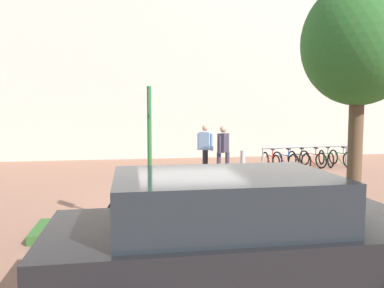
% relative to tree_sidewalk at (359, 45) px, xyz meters
% --- Properties ---
extents(ground_plane, '(60.00, 60.00, 0.00)m').
position_rel_tree_sidewalk_xyz_m(ground_plane, '(-2.91, 2.52, -3.49)').
color(ground_plane, '#936651').
extents(building_facade, '(28.00, 1.20, 10.00)m').
position_rel_tree_sidewalk_xyz_m(building_facade, '(-2.91, 11.27, 1.51)').
color(building_facade, beige).
rests_on(building_facade, ground).
extents(planter_strip, '(7.00, 1.10, 0.16)m').
position_rel_tree_sidewalk_xyz_m(planter_strip, '(-2.59, 0.16, -3.41)').
color(planter_strip, '#336028').
rests_on(planter_strip, ground).
extents(tree_sidewalk, '(2.19, 2.19, 4.74)m').
position_rel_tree_sidewalk_xyz_m(tree_sidewalk, '(0.00, 0.00, 0.00)').
color(tree_sidewalk, brown).
rests_on(tree_sidewalk, ground).
extents(parking_sign_post, '(0.08, 0.36, 2.67)m').
position_rel_tree_sidewalk_xyz_m(parking_sign_post, '(-4.02, 0.16, -1.76)').
color(parking_sign_post, '#2D7238').
rests_on(parking_sign_post, ground).
extents(bike_at_sign, '(1.67, 0.44, 0.86)m').
position_rel_tree_sidewalk_xyz_m(bike_at_sign, '(-4.00, 0.27, -3.14)').
color(bike_at_sign, black).
rests_on(bike_at_sign, ground).
extents(bike_rack_cluster, '(3.74, 1.88, 0.83)m').
position_rel_tree_sidewalk_xyz_m(bike_rack_cluster, '(2.43, 7.06, -3.15)').
color(bike_rack_cluster, '#99999E').
rests_on(bike_rack_cluster, ground).
extents(bollard_steel, '(0.16, 0.16, 0.90)m').
position_rel_tree_sidewalk_xyz_m(bollard_steel, '(-0.66, 5.31, -3.04)').
color(bollard_steel, '#ADADB2').
rests_on(bollard_steel, ground).
extents(person_suited_dark, '(0.44, 0.49, 1.72)m').
position_rel_tree_sidewalk_xyz_m(person_suited_dark, '(-1.33, 5.31, -2.51)').
color(person_suited_dark, '#383342').
rests_on(person_suited_dark, ground).
extents(person_shirt_blue, '(0.50, 0.45, 1.72)m').
position_rel_tree_sidewalk_xyz_m(person_shirt_blue, '(-1.76, 6.17, -2.51)').
color(person_shirt_blue, black).
rests_on(person_shirt_blue, ground).
extents(car_black_suv, '(4.31, 2.04, 1.54)m').
position_rel_tree_sidewalk_xyz_m(car_black_suv, '(-3.21, -2.80, -2.74)').
color(car_black_suv, black).
rests_on(car_black_suv, ground).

